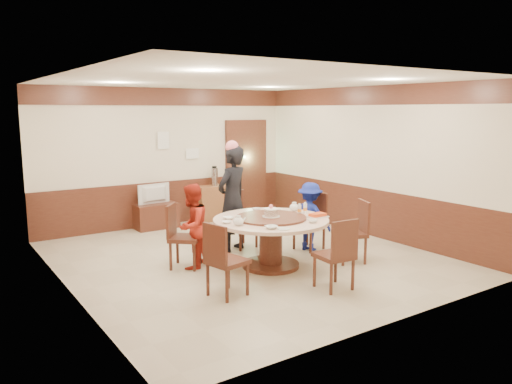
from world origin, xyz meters
TOP-DOWN VIEW (x-y plane):
  - room at (0.01, 0.01)m, footprint 6.00×6.04m
  - banquet_table at (0.05, -0.59)m, footprint 1.74×1.74m
  - chair_0 at (1.19, -0.16)m, footprint 0.53×0.52m
  - chair_1 at (0.28, 0.62)m, footprint 0.49×0.50m
  - chair_2 at (-1.05, 0.13)m, footprint 0.62×0.62m
  - chair_3 at (-1.12, -1.25)m, footprint 0.53×0.52m
  - chair_4 at (0.21, -1.84)m, footprint 0.47×0.48m
  - chair_5 at (1.26, -1.09)m, footprint 0.58×0.58m
  - person_standing at (0.05, 0.52)m, footprint 0.75×0.62m
  - person_red at (-0.95, 0.05)m, footprint 0.79×0.76m
  - person_blue at (1.15, -0.20)m, footprint 0.67×0.85m
  - birthday_cake at (0.06, -0.59)m, footprint 0.27×0.27m
  - teapot_left at (-0.59, -0.70)m, footprint 0.17×0.15m
  - teapot_right at (0.70, -0.33)m, footprint 0.17×0.15m
  - bowl_0 at (-0.49, -0.27)m, footprint 0.15×0.15m
  - bowl_1 at (0.40, -1.14)m, footprint 0.14×0.14m
  - bowl_2 at (-0.32, -1.12)m, footprint 0.17×0.17m
  - bowl_3 at (0.74, -0.77)m, footprint 0.12×0.12m
  - bowl_4 at (-0.66, -0.49)m, footprint 0.13×0.13m
  - bowl_5 at (0.21, 0.03)m, footprint 0.14×0.14m
  - saucer_near at (-0.20, -1.24)m, footprint 0.18×0.18m
  - saucer_far at (0.50, -0.09)m, footprint 0.18×0.18m
  - shrimp_platter at (0.70, -0.91)m, footprint 0.30×0.20m
  - bottle_0 at (0.58, -0.62)m, footprint 0.06×0.06m
  - bottle_1 at (0.72, -0.58)m, footprint 0.06×0.06m
  - tv_stand at (-0.39, 2.75)m, footprint 0.85×0.45m
  - television at (-0.39, 2.75)m, footprint 0.70×0.16m
  - side_cabinet at (0.96, 2.78)m, footprint 0.80×0.40m
  - thermos at (0.98, 2.78)m, footprint 0.15×0.15m
  - notice_left at (-0.10, 2.96)m, footprint 0.25×0.00m
  - notice_right at (0.55, 2.96)m, footprint 0.30×0.00m

SIDE VIEW (x-z plane):
  - tv_stand at x=-0.39m, z-range 0.00..0.50m
  - chair_0 at x=1.19m, z-range -0.18..0.79m
  - chair_1 at x=0.28m, z-range -0.18..0.79m
  - chair_2 at x=-1.05m, z-range -0.18..0.79m
  - chair_3 at x=-1.12m, z-range -0.18..0.79m
  - chair_4 at x=0.21m, z-range -0.18..0.79m
  - chair_5 at x=1.26m, z-range -0.18..0.79m
  - side_cabinet at x=0.96m, z-range 0.00..0.75m
  - banquet_table at x=0.05m, z-range 0.14..0.92m
  - person_blue at x=1.15m, z-range 0.00..1.16m
  - person_red at x=-0.95m, z-range 0.00..1.28m
  - television at x=-0.39m, z-range 0.50..0.90m
  - saucer_near at x=-0.20m, z-range 0.75..0.76m
  - saucer_far at x=0.50m, z-range 0.75..0.76m
  - bowl_4 at x=-0.66m, z-range 0.75..0.78m
  - bowl_3 at x=0.74m, z-range 0.75..0.79m
  - bowl_0 at x=-0.49m, z-range 0.75..0.79m
  - bowl_2 at x=-0.32m, z-range 0.75..0.79m
  - bowl_5 at x=0.21m, z-range 0.75..0.79m
  - bowl_1 at x=0.40m, z-range 0.75..0.79m
  - shrimp_platter at x=0.70m, z-range 0.75..0.81m
  - teapot_left at x=-0.59m, z-range 0.75..0.87m
  - teapot_right at x=0.70m, z-range 0.75..0.87m
  - bottle_0 at x=0.58m, z-range 0.75..0.91m
  - bottle_1 at x=0.72m, z-range 0.75..0.91m
  - birthday_cake at x=0.06m, z-range 0.75..0.94m
  - person_standing at x=0.05m, z-range 0.00..1.78m
  - thermos at x=0.98m, z-range 0.75..1.13m
  - room at x=0.01m, z-range -0.34..2.50m
  - notice_right at x=0.55m, z-range 1.34..1.56m
  - notice_left at x=-0.10m, z-range 1.57..1.93m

